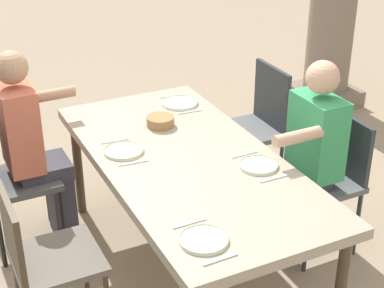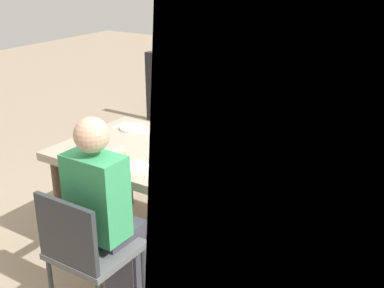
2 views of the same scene
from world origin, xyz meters
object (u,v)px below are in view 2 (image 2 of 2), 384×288
plate_0 (273,204)px  diner_woman_green (330,159)px  dining_table (193,169)px  chair_mid_south (236,151)px  chair_west_south (335,169)px  plate_2 (134,166)px  diner_man_white (106,211)px  bread_basket (252,174)px  plate_3 (134,128)px  chair_mid_north (86,249)px  plate_1 (243,152)px

plate_0 → diner_woman_green: bearing=-90.2°
dining_table → chair_mid_south: chair_mid_south is taller
dining_table → chair_west_south: chair_west_south is taller
chair_mid_south → plate_0: size_ratio=3.51×
plate_0 → plate_2: 0.96m
chair_west_south → diner_man_white: (0.85, 1.60, 0.13)m
bread_basket → dining_table: bearing=-3.9°
dining_table → diner_man_white: (0.14, 0.71, -0.03)m
diner_woman_green → plate_2: bearing=46.4°
diner_man_white → plate_2: diner_man_white is taller
chair_west_south → plate_0: size_ratio=3.82×
plate_0 → plate_3: 1.54m
plate_0 → plate_2: size_ratio=1.13×
chair_mid_north → plate_0: size_ratio=3.59×
chair_mid_north → diner_man_white: bearing=-89.0°
chair_mid_north → diner_woman_green: (-0.85, -1.60, 0.17)m
plate_0 → plate_2: bearing=1.2°
plate_0 → plate_1: bearing=-50.2°
chair_west_south → plate_0: (-0.00, 1.18, 0.24)m
diner_man_white → plate_1: size_ratio=5.50×
dining_table → plate_3: size_ratio=8.75×
plate_0 → plate_2: (0.96, 0.02, 0.00)m
dining_table → plate_1: (-0.23, -0.30, 0.07)m
plate_1 → chair_west_south: bearing=-128.7°
dining_table → chair_west_south: (-0.71, -0.90, -0.17)m
plate_2 → bread_basket: size_ratio=1.27×
plate_1 → plate_2: (0.48, 0.60, 0.00)m
chair_west_south → plate_0: bearing=90.0°
bread_basket → diner_man_white: bearing=48.5°
dining_table → chair_mid_north: chair_mid_north is taller
plate_0 → dining_table: bearing=-21.7°
chair_mid_north → diner_woman_green: bearing=-118.0°
bread_basket → chair_mid_south: bearing=-57.2°
plate_0 → plate_2: same height
plate_3 → bread_basket: bread_basket is taller
chair_mid_north → diner_man_white: 0.24m
chair_mid_south → dining_table: bearing=98.8°
diner_man_white → plate_0: size_ratio=5.17×
plate_2 → chair_mid_south: bearing=-95.6°
dining_table → chair_west_south: 1.16m
chair_west_south → chair_mid_north: chair_west_south is taller
plate_3 → plate_2: bearing=129.4°
chair_mid_north → chair_mid_south: bearing=-90.0°
chair_mid_north → diner_man_white: diner_man_white is taller
bread_basket → diner_woman_green: bearing=-109.0°
plate_2 → plate_3: size_ratio=0.96×
chair_mid_south → chair_west_south: bearing=-179.6°
chair_mid_north → plate_1: chair_mid_north is taller
plate_3 → diner_woman_green: bearing=-163.2°
chair_mid_north → plate_1: 1.27m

